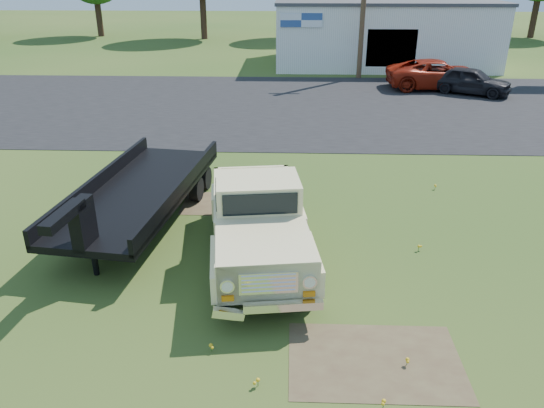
{
  "coord_description": "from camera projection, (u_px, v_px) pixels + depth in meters",
  "views": [
    {
      "loc": [
        -0.03,
        -10.32,
        6.33
      ],
      "look_at": [
        -0.44,
        1.0,
        1.16
      ],
      "focal_mm": 35.0,
      "sensor_mm": 36.0,
      "label": 1
    }
  ],
  "objects": [
    {
      "name": "red_pickup",
      "position": [
        438.0,
        75.0,
        28.84
      ],
      "size": [
        5.59,
        2.74,
        1.53
      ],
      "primitive_type": "imported",
      "rotation": [
        0.0,
        0.0,
        1.61
      ],
      "color": "maroon",
      "rests_on": "ground"
    },
    {
      "name": "dirt_patch_b",
      "position": [
        221.0,
        204.0,
        15.26
      ],
      "size": [
        2.2,
        1.6,
        0.01
      ],
      "primitive_type": "cube",
      "color": "brown",
      "rests_on": "ground"
    },
    {
      "name": "vintage_pickup_truck",
      "position": [
        258.0,
        220.0,
        11.99
      ],
      "size": [
        2.91,
        5.85,
        2.04
      ],
      "primitive_type": null,
      "rotation": [
        0.0,
        0.0,
        0.13
      ],
      "color": "beige",
      "rests_on": "ground"
    },
    {
      "name": "commercial_building",
      "position": [
        382.0,
        32.0,
        35.47
      ],
      "size": [
        14.2,
        8.2,
        4.15
      ],
      "color": "silver",
      "rests_on": "ground"
    },
    {
      "name": "dark_sedan",
      "position": [
        471.0,
        81.0,
        27.67
      ],
      "size": [
        4.32,
        3.42,
        1.38
      ],
      "primitive_type": "imported",
      "rotation": [
        0.0,
        0.0,
        1.05
      ],
      "color": "black",
      "rests_on": "ground"
    },
    {
      "name": "dirt_patch_a",
      "position": [
        375.0,
        361.0,
        9.23
      ],
      "size": [
        3.0,
        2.0,
        0.01
      ],
      "primitive_type": "cube",
      "color": "brown",
      "rests_on": "ground"
    },
    {
      "name": "asphalt_lot",
      "position": [
        292.0,
        106.0,
        25.64
      ],
      "size": [
        90.0,
        14.0,
        0.02
      ],
      "primitive_type": "cube",
      "color": "black",
      "rests_on": "ground"
    },
    {
      "name": "ground",
      "position": [
        290.0,
        269.0,
        12.01
      ],
      "size": [
        140.0,
        140.0,
        0.0
      ],
      "primitive_type": "plane",
      "color": "#2A4C18",
      "rests_on": "ground"
    },
    {
      "name": "flatbed_trailer",
      "position": [
        140.0,
        187.0,
        13.85
      ],
      "size": [
        3.31,
        7.47,
        1.97
      ],
      "primitive_type": null,
      "rotation": [
        0.0,
        0.0,
        -0.13
      ],
      "color": "black",
      "rests_on": "ground"
    }
  ]
}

